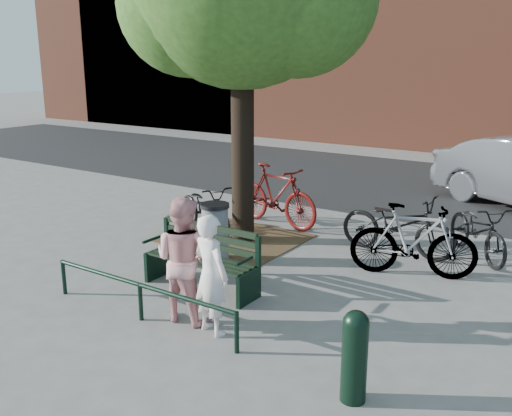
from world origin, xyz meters
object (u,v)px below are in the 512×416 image
Objects in this scene: person_left at (211,275)px; bollard at (355,353)px; park_bench at (204,256)px; person_right at (183,259)px; litter_bin at (215,232)px; bicycle_c at (397,224)px.

person_left reaches higher than bollard.
park_bench is 1.08× the size of person_right.
litter_bin reaches higher than bollard.
person_right is 2.19m from litter_bin.
person_right is (-0.52, 0.10, 0.06)m from person_left.
bicycle_c is (1.35, 3.92, -0.28)m from person_right.
person_right is 2.61m from bollard.
bicycle_c is (2.34, 1.99, 0.03)m from litter_bin.
park_bench reaches higher than litter_bin.
bicycle_c reaches higher than bollard.
litter_bin is (-0.56, 0.99, 0.01)m from park_bench.
bicycle_c reaches higher than park_bench.
park_bench is 1.08m from person_right.
bollard is 4.27m from litter_bin.
bollard is at bearing -25.12° from park_bench.
park_bench is 3.29m from bollard.
litter_bin is 3.08m from bicycle_c.
bicycle_c is at bearing -88.67° from person_left.
litter_bin is at bearing 119.52° from park_bench.
park_bench is at bearing -70.64° from person_right.
bicycle_c is at bearing 59.21° from park_bench.
person_left is 0.75× the size of bicycle_c.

